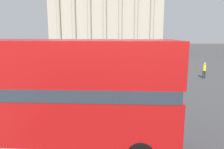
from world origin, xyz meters
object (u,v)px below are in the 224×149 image
at_px(traffic_light_near, 154,72).
at_px(pedestrian_yellow, 204,69).
at_px(plaza_building_left, 107,3).
at_px(double_decker_bus, 35,90).
at_px(traffic_light_mid, 145,59).
at_px(pedestrian_blue, 164,97).

xyz_separation_m(traffic_light_near, pedestrian_yellow, (6.75, 11.40, -1.68)).
distance_m(plaza_building_left, pedestrian_yellow, 38.65).
height_order(double_decker_bus, pedestrian_yellow, double_decker_bus).
bearing_deg(plaza_building_left, traffic_light_mid, -80.78).
distance_m(plaza_building_left, traffic_light_near, 47.53).
distance_m(traffic_light_near, pedestrian_blue, 2.10).
height_order(traffic_light_mid, pedestrian_yellow, traffic_light_mid).
height_order(double_decker_bus, traffic_light_near, double_decker_bus).
bearing_deg(pedestrian_yellow, plaza_building_left, -125.11).
height_order(plaza_building_left, traffic_light_mid, plaza_building_left).
xyz_separation_m(traffic_light_mid, pedestrian_yellow, (6.45, 2.98, -1.37)).
relative_size(traffic_light_mid, pedestrian_yellow, 2.13).
bearing_deg(pedestrian_yellow, traffic_light_near, 4.41).
xyz_separation_m(double_decker_bus, traffic_light_mid, (5.32, 11.59, -0.08)).
bearing_deg(double_decker_bus, traffic_light_near, 37.16).
relative_size(pedestrian_blue, pedestrian_yellow, 1.02).
height_order(pedestrian_blue, pedestrian_yellow, pedestrian_blue).
xyz_separation_m(double_decker_bus, plaza_building_left, (-0.81, 49.39, 9.66)).
height_order(traffic_light_near, pedestrian_blue, traffic_light_near).
distance_m(pedestrian_blue, pedestrian_yellow, 11.96).
relative_size(traffic_light_mid, pedestrian_blue, 2.09).
bearing_deg(double_decker_bus, plaza_building_left, 95.87).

